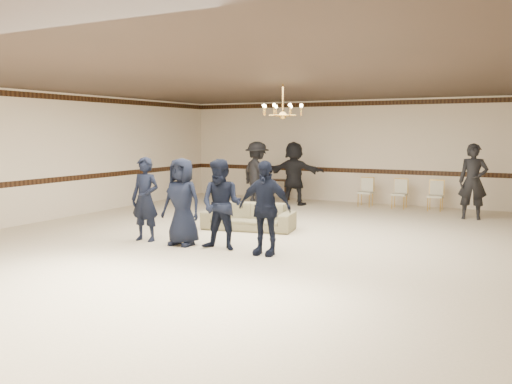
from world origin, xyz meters
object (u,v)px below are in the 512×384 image
adult_mid (294,173)px  banquet_chair_left (365,192)px  chandelier (283,100)px  banquet_chair_right (435,196)px  boy_c (222,205)px  banquet_chair_mid (399,194)px  boy_d (265,208)px  settee (249,216)px  adult_right (473,181)px  boy_b (182,202)px  console_table (277,190)px  adult_left (257,174)px  boy_a (145,199)px

adult_mid → banquet_chair_left: 2.20m
chandelier → banquet_chair_right: bearing=66.0°
boy_c → banquet_chair_mid: size_ratio=2.02×
boy_d → banquet_chair_mid: boy_d is taller
boy_d → settee: bearing=121.7°
settee → adult_right: adult_right is taller
boy_b → banquet_chair_right: bearing=61.6°
adult_mid → adult_right: same height
chandelier → console_table: chandelier is taller
adult_left → banquet_chair_mid: size_ratio=2.27×
boy_c → banquet_chair_right: boy_c is taller
banquet_chair_right → console_table: size_ratio=1.06×
boy_d → adult_right: size_ratio=0.89×
boy_d → adult_mid: adult_mid is taller
settee → console_table: (-1.75, 5.20, 0.04)m
chandelier → banquet_chair_right: (2.32, 5.21, -2.45)m
boy_c → adult_right: 7.11m
boy_d → adult_left: adult_left is taller
adult_left → banquet_chair_mid: 4.19m
boy_b → adult_mid: 6.43m
chandelier → adult_right: 5.69m
adult_left → banquet_chair_left: bearing=-125.3°
banquet_chair_mid → boy_c: bearing=-103.0°
boy_d → adult_right: bearing=61.4°
settee → adult_mid: bearing=90.0°
boy_d → banquet_chair_left: boy_d is taller
boy_d → adult_mid: bearing=106.0°
boy_d → banquet_chair_mid: size_ratio=2.02×
settee → banquet_chair_mid: bearing=55.6°
boy_b → banquet_chair_left: size_ratio=2.02×
boy_c → banquet_chair_mid: (1.70, 7.08, -0.43)m
boy_a → boy_c: (1.80, 0.00, 0.00)m
adult_left → console_table: 1.69m
boy_c → adult_mid: bearing=96.3°
adult_right → chandelier: bearing=-136.6°
boy_a → adult_mid: adult_mid is taller
adult_left → banquet_chair_right: adult_left is taller
boy_a → console_table: size_ratio=2.13×
console_table → banquet_chair_left: bearing=-9.2°
boy_a → adult_right: size_ratio=0.89×
adult_mid → console_table: 1.44m
chandelier → boy_d: bearing=-74.7°
adult_right → banquet_chair_mid: 2.39m
boy_d → banquet_chair_mid: bearing=80.4°
console_table → banquet_chair_right: bearing=-7.7°
adult_right → console_table: (-6.07, 1.26, -0.62)m
adult_left → banquet_chair_right: size_ratio=2.27×
boy_b → settee: size_ratio=0.83×
adult_left → boy_a: bearing=123.9°
settee → banquet_chair_left: 5.16m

